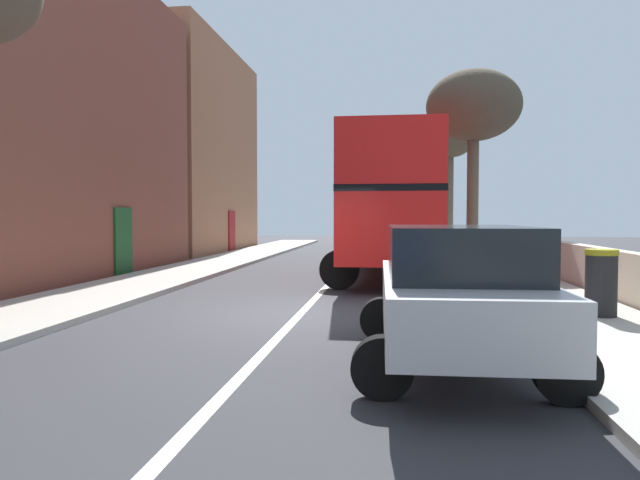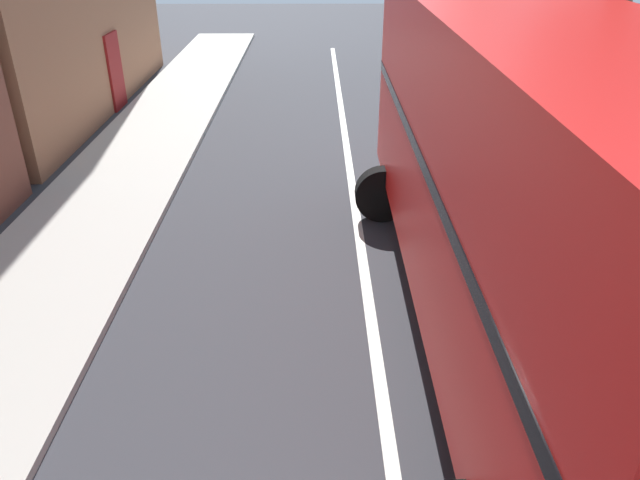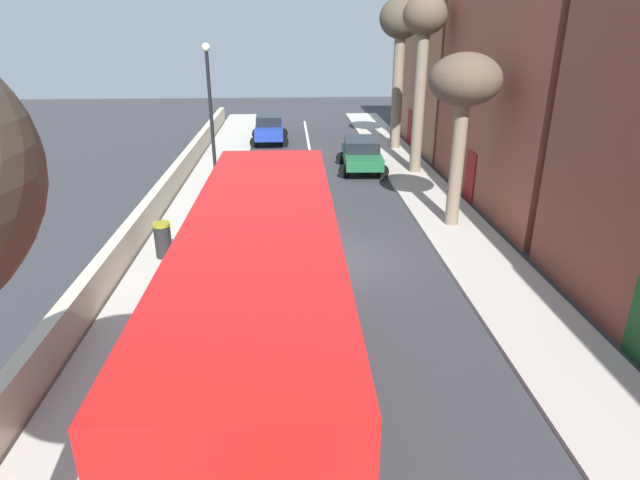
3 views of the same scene
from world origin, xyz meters
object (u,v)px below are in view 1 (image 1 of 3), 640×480
object	(u,v)px
street_tree_right_1	(474,108)
street_tree_right_3	(450,138)
parked_car_silver_right_0	(456,288)
litter_bin_right	(601,282)
double_decker_bus	(393,199)

from	to	relation	value
street_tree_right_1	street_tree_right_3	xyz separation A→B (m)	(0.07, 10.13, 0.19)
parked_car_silver_right_0	street_tree_right_3	xyz separation A→B (m)	(2.30, 25.88, 5.18)
street_tree_right_3	street_tree_right_1	bearing A→B (deg)	-90.40
street_tree_right_1	litter_bin_right	bearing A→B (deg)	-87.39
double_decker_bus	street_tree_right_1	bearing A→B (deg)	58.62
double_decker_bus	parked_car_silver_right_0	size ratio (longest dim) A/B	2.25
parked_car_silver_right_0	street_tree_right_1	size ratio (longest dim) A/B	0.62
street_tree_right_3	litter_bin_right	distance (m)	23.19
street_tree_right_3	litter_bin_right	bearing A→B (deg)	-88.74
parked_car_silver_right_0	double_decker_bus	bearing A→B (deg)	94.25
double_decker_bus	street_tree_right_3	world-z (taller)	street_tree_right_3
parked_car_silver_right_0	street_tree_right_3	size ratio (longest dim) A/B	0.61
street_tree_right_3	parked_car_silver_right_0	bearing A→B (deg)	-95.09
parked_car_silver_right_0	litter_bin_right	bearing A→B (deg)	50.09
street_tree_right_3	double_decker_bus	bearing A→B (deg)	-101.62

